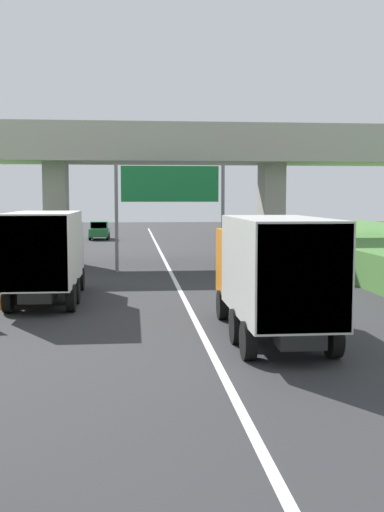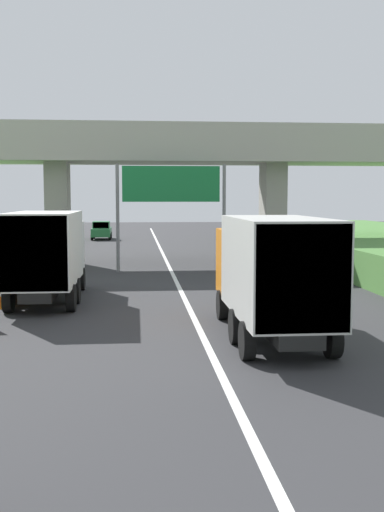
{
  "view_description": "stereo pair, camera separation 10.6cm",
  "coord_description": "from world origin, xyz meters",
  "px_view_note": "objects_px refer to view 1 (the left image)",
  "views": [
    {
      "loc": [
        -1.98,
        -0.16,
        3.97
      ],
      "look_at": [
        0.0,
        20.53,
        2.0
      ],
      "focal_mm": 43.28,
      "sensor_mm": 36.0,
      "label": 1
    },
    {
      "loc": [
        -1.88,
        -0.17,
        3.97
      ],
      "look_at": [
        0.0,
        20.53,
        2.0
      ],
      "focal_mm": 43.28,
      "sensor_mm": 36.0,
      "label": 2
    }
  ],
  "objects_px": {
    "truck_white": "(48,251)",
    "construction_barrel_5": "(26,279)",
    "truck_orange": "(271,270)",
    "construction_barrel_4": "(6,296)",
    "overhead_highway_sign": "(170,192)",
    "car_green": "(99,230)"
  },
  "relations": [
    {
      "from": "truck_white",
      "to": "construction_barrel_5",
      "type": "xyz_separation_m",
      "value": [
        -1.37,
        3.06,
        -1.47
      ]
    },
    {
      "from": "truck_white",
      "to": "construction_barrel_4",
      "type": "bearing_deg",
      "value": -133.97
    },
    {
      "from": "overhead_highway_sign",
      "to": "car_green",
      "type": "height_order",
      "value": "overhead_highway_sign"
    },
    {
      "from": "overhead_highway_sign",
      "to": "car_green",
      "type": "xyz_separation_m",
      "value": [
        -5.17,
        26.27,
        -3.43
      ]
    },
    {
      "from": "truck_orange",
      "to": "car_green",
      "type": "relative_size",
      "value": 1.78
    },
    {
      "from": "truck_white",
      "to": "truck_orange",
      "type": "bearing_deg",
      "value": -44.19
    },
    {
      "from": "truck_orange",
      "to": "construction_barrel_4",
      "type": "xyz_separation_m",
      "value": [
        -8.44,
        5.52,
        -1.47
      ]
    },
    {
      "from": "construction_barrel_5",
      "to": "truck_orange",
      "type": "bearing_deg",
      "value": -49.62
    },
    {
      "from": "car_green",
      "to": "construction_barrel_5",
      "type": "distance_m",
      "value": 32.39
    },
    {
      "from": "truck_orange",
      "to": "construction_barrel_4",
      "type": "bearing_deg",
      "value": 146.79
    },
    {
      "from": "truck_white",
      "to": "car_green",
      "type": "xyz_separation_m",
      "value": [
        0.05,
        35.42,
        -1.08
      ]
    },
    {
      "from": "car_green",
      "to": "truck_white",
      "type": "bearing_deg",
      "value": -90.09
    },
    {
      "from": "truck_white",
      "to": "truck_orange",
      "type": "height_order",
      "value": "same"
    },
    {
      "from": "overhead_highway_sign",
      "to": "construction_barrel_4",
      "type": "distance_m",
      "value": 12.98
    },
    {
      "from": "overhead_highway_sign",
      "to": "construction_barrel_4",
      "type": "height_order",
      "value": "overhead_highway_sign"
    },
    {
      "from": "car_green",
      "to": "overhead_highway_sign",
      "type": "bearing_deg",
      "value": -78.86
    },
    {
      "from": "overhead_highway_sign",
      "to": "truck_white",
      "type": "xyz_separation_m",
      "value": [
        -5.23,
        -9.15,
        -2.35
      ]
    },
    {
      "from": "truck_white",
      "to": "construction_barrel_5",
      "type": "bearing_deg",
      "value": 114.15
    },
    {
      "from": "construction_barrel_4",
      "to": "construction_barrel_5",
      "type": "relative_size",
      "value": 1.0
    },
    {
      "from": "construction_barrel_4",
      "to": "truck_white",
      "type": "bearing_deg",
      "value": 46.03
    },
    {
      "from": "car_green",
      "to": "construction_barrel_5",
      "type": "relative_size",
      "value": 4.56
    },
    {
      "from": "truck_orange",
      "to": "construction_barrel_4",
      "type": "height_order",
      "value": "truck_orange"
    }
  ]
}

